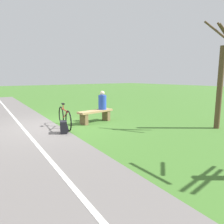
# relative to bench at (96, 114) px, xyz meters

# --- Properties ---
(ground_plane) EXTENTS (80.00, 80.00, 0.00)m
(ground_plane) POSITION_rel_bench_xyz_m (1.89, -0.37, -0.35)
(ground_plane) COLOR #3D6B28
(paved_path) EXTENTS (5.61, 36.08, 0.02)m
(paved_path) POSITION_rel_bench_xyz_m (3.12, 3.63, -0.34)
(paved_path) COLOR #66605E
(paved_path) RESTS_ON ground_plane
(path_centre_line) EXTENTS (2.85, 31.89, 0.00)m
(path_centre_line) POSITION_rel_bench_xyz_m (3.12, 3.63, -0.33)
(path_centre_line) COLOR silver
(path_centre_line) RESTS_ON paved_path
(bench) EXTENTS (1.64, 0.61, 0.51)m
(bench) POSITION_rel_bench_xyz_m (0.00, 0.00, 0.00)
(bench) COLOR #A88456
(bench) RESTS_ON ground_plane
(person_seated) EXTENTS (0.38, 0.38, 0.80)m
(person_seated) POSITION_rel_bench_xyz_m (-0.38, -0.05, 0.51)
(person_seated) COLOR #2847B7
(person_seated) RESTS_ON bench
(bicycle) EXTENTS (0.37, 1.81, 0.92)m
(bicycle) POSITION_rel_bench_xyz_m (1.44, 0.11, 0.04)
(bicycle) COLOR black
(bicycle) RESTS_ON ground_plane
(backpack) EXTENTS (0.36, 0.41, 0.43)m
(backpack) POSITION_rel_bench_xyz_m (1.82, 0.86, -0.13)
(backpack) COLOR black
(backpack) RESTS_ON ground_plane
(tree_by_path) EXTENTS (0.70, 1.05, 3.80)m
(tree_by_path) POSITION_rel_bench_xyz_m (-3.03, 3.59, 1.36)
(tree_by_path) COLOR brown
(tree_by_path) RESTS_ON ground_plane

